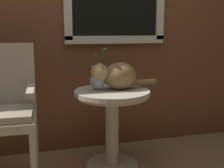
% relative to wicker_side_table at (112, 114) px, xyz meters
% --- Properties ---
extents(back_wall, '(4.00, 0.07, 2.60)m').
position_rel_wicker_side_table_xyz_m(back_wall, '(-0.24, 0.48, 0.85)').
color(back_wall, brown).
rests_on(back_wall, ground_plane).
extents(wicker_side_table, '(0.59, 0.59, 0.64)m').
position_rel_wicker_side_table_xyz_m(wicker_side_table, '(0.00, 0.00, 0.00)').
color(wicker_side_table, '#B2A893').
rests_on(wicker_side_table, ground_plane).
extents(wicker_chair, '(0.48, 0.46, 1.01)m').
position_rel_wicker_side_table_xyz_m(wicker_chair, '(-0.81, 0.00, 0.12)').
color(wicker_chair, '#B2A893').
rests_on(wicker_chair, ground_plane).
extents(cat, '(0.55, 0.24, 0.23)m').
position_rel_wicker_side_table_xyz_m(cat, '(0.05, 0.03, 0.30)').
color(cat, olive).
rests_on(cat, wicker_side_table).
extents(pewter_vase_with_ivy, '(0.14, 0.12, 0.33)m').
position_rel_wicker_side_table_xyz_m(pewter_vase_with_ivy, '(-0.11, 0.03, 0.28)').
color(pewter_vase_with_ivy, '#99999E').
rests_on(pewter_vase_with_ivy, wicker_side_table).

